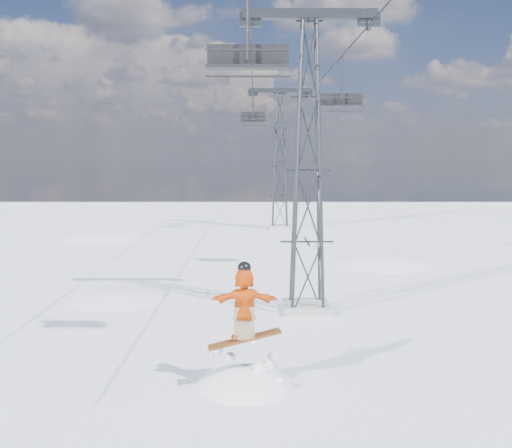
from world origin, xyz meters
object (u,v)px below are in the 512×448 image
object	(u,v)px
lift_tower_near	(308,171)
snowboarder_jump	(245,441)
lift_chair_near	(248,59)
lift_tower_far	(280,162)

from	to	relation	value
lift_tower_near	snowboarder_jump	world-z (taller)	lift_tower_near
snowboarder_jump	lift_chair_near	xyz separation A→B (m)	(0.08, 1.12, 10.25)
lift_tower_near	lift_tower_far	world-z (taller)	same
snowboarder_jump	lift_chair_near	bearing A→B (deg)	85.94
lift_tower_far	lift_chair_near	world-z (taller)	lift_tower_far
lift_chair_near	lift_tower_far	bearing A→B (deg)	85.95
lift_tower_far	lift_chair_near	xyz separation A→B (m)	(-2.20, -31.11, 3.19)
lift_tower_near	lift_tower_far	bearing A→B (deg)	90.00
lift_tower_far	snowboarder_jump	bearing A→B (deg)	-94.05
snowboarder_jump	lift_tower_near	bearing A→B (deg)	72.50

